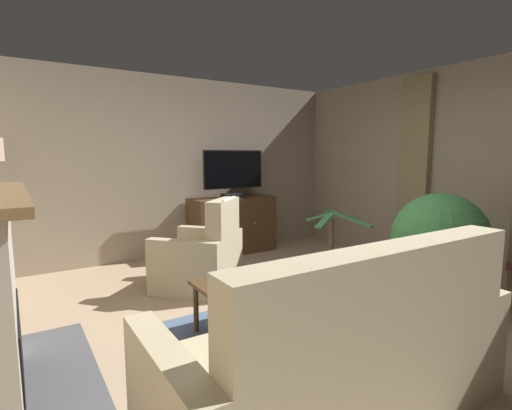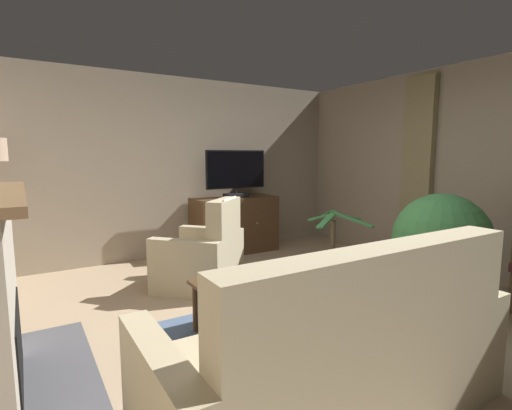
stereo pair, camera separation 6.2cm
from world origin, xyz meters
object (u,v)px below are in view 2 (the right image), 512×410
(tv_remote, at_px, (267,275))
(potted_plant_on_hearth_side, at_px, (333,261))
(coffee_table, at_px, (255,285))
(tv_cabinet, at_px, (235,226))
(sofa_floral, at_px, (336,362))
(television, at_px, (236,172))
(armchair_beside_cabinet, at_px, (203,259))
(potted_plant_small_fern_corner, at_px, (441,241))

(tv_remote, relative_size, potted_plant_on_hearth_side, 0.18)
(potted_plant_on_hearth_side, bearing_deg, coffee_table, -154.61)
(tv_cabinet, height_order, sofa_floral, sofa_floral)
(tv_cabinet, xyz_separation_m, sofa_floral, (-1.34, -3.68, -0.06))
(television, relative_size, coffee_table, 0.98)
(television, bearing_deg, tv_remote, -112.80)
(tv_cabinet, relative_size, tv_remote, 7.65)
(tv_remote, distance_m, potted_plant_on_hearth_side, 1.65)
(coffee_table, xyz_separation_m, armchair_beside_cabinet, (0.08, 1.27, -0.08))
(coffee_table, bearing_deg, television, 64.71)
(tv_cabinet, relative_size, television, 1.33)
(tv_cabinet, distance_m, television, 0.84)
(potted_plant_small_fern_corner, bearing_deg, tv_cabinet, 103.15)
(coffee_table, bearing_deg, potted_plant_on_hearth_side, 25.39)
(coffee_table, distance_m, potted_plant_on_hearth_side, 1.77)
(coffee_table, distance_m, sofa_floral, 1.21)
(television, relative_size, sofa_floral, 0.46)
(potted_plant_on_hearth_side, bearing_deg, sofa_floral, -132.50)
(tv_cabinet, xyz_separation_m, tv_remote, (-1.01, -2.47, 0.06))
(television, distance_m, sofa_floral, 3.97)
(tv_remote, xyz_separation_m, potted_plant_small_fern_corner, (1.71, -0.52, 0.20))
(armchair_beside_cabinet, bearing_deg, television, 47.39)
(tv_cabinet, distance_m, potted_plant_small_fern_corner, 3.07)
(tv_remote, distance_m, potted_plant_small_fern_corner, 1.80)
(television, bearing_deg, potted_plant_on_hearth_side, -75.24)
(tv_cabinet, distance_m, potted_plant_on_hearth_side, 1.80)
(coffee_table, height_order, potted_plant_on_hearth_side, potted_plant_on_hearth_side)
(tv_remote, height_order, potted_plant_on_hearth_side, potted_plant_on_hearth_side)
(tv_cabinet, height_order, potted_plant_small_fern_corner, potted_plant_small_fern_corner)
(coffee_table, relative_size, potted_plant_small_fern_corner, 0.88)
(armchair_beside_cabinet, bearing_deg, potted_plant_small_fern_corner, -44.92)
(tv_cabinet, relative_size, potted_plant_on_hearth_side, 1.34)
(potted_plant_on_hearth_side, bearing_deg, tv_cabinet, 104.33)
(sofa_floral, xyz_separation_m, potted_plant_on_hearth_side, (1.78, 1.94, -0.15))
(coffee_table, xyz_separation_m, sofa_floral, (-0.19, -1.19, -0.06))
(tv_cabinet, distance_m, armchair_beside_cabinet, 1.63)
(coffee_table, relative_size, tv_remote, 5.89)
(tv_cabinet, bearing_deg, sofa_floral, -110.02)
(tv_cabinet, relative_size, potted_plant_small_fern_corner, 1.14)
(coffee_table, relative_size, potted_plant_on_hearth_side, 1.03)
(tv_remote, bearing_deg, coffee_table, 1.80)
(coffee_table, xyz_separation_m, potted_plant_small_fern_corner, (1.85, -0.50, 0.26))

